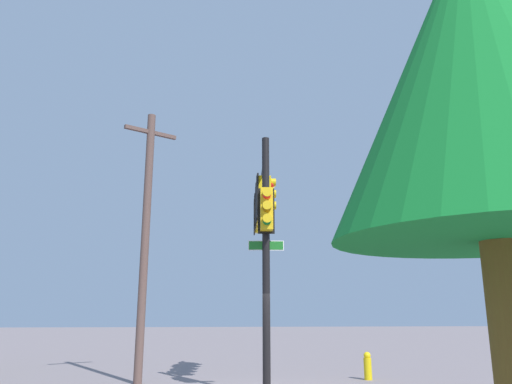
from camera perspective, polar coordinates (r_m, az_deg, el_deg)
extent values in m
cylinder|color=black|center=(12.98, 1.18, -7.87)|extent=(0.20, 0.20, 6.73)
cylinder|color=black|center=(15.71, 0.71, 1.04)|extent=(4.55, 0.42, 0.14)
cylinder|color=black|center=(14.37, 0.93, 0.39)|extent=(2.08, 0.21, 1.07)
cube|color=#E1B70F|center=(14.12, 0.97, -0.40)|extent=(0.33, 0.37, 1.10)
cube|color=black|center=(14.11, 0.16, -0.39)|extent=(0.44, 0.05, 1.22)
sphere|color=#FF2018|center=(14.22, 1.77, 0.92)|extent=(0.22, 0.22, 0.22)
cylinder|color=#E1B70F|center=(14.24, 2.01, 1.10)|extent=(0.23, 0.14, 0.23)
sphere|color=#855607|center=(14.14, 1.78, -0.42)|extent=(0.22, 0.22, 0.22)
cylinder|color=#E1B70F|center=(14.16, 2.02, -0.23)|extent=(0.23, 0.14, 0.23)
sphere|color=#0B621E|center=(14.07, 1.79, -1.76)|extent=(0.22, 0.22, 0.22)
cylinder|color=#E1B70F|center=(14.08, 2.03, -1.57)|extent=(0.23, 0.14, 0.23)
cube|color=gold|center=(14.93, 0.82, -1.14)|extent=(0.33, 0.37, 1.10)
cube|color=black|center=(14.91, 0.06, -1.12)|extent=(0.44, 0.05, 1.22)
sphere|color=#FF2018|center=(15.02, 1.58, 0.12)|extent=(0.22, 0.22, 0.22)
cylinder|color=gold|center=(15.04, 1.80, 0.30)|extent=(0.23, 0.14, 0.23)
sphere|color=#855607|center=(14.95, 1.59, -1.15)|extent=(0.22, 0.22, 0.22)
cylinder|color=gold|center=(14.96, 1.81, -0.97)|extent=(0.23, 0.14, 0.23)
sphere|color=#0B621E|center=(14.88, 1.59, -2.42)|extent=(0.22, 0.22, 0.22)
cylinder|color=gold|center=(14.89, 1.82, -2.24)|extent=(0.23, 0.14, 0.23)
cube|color=gold|center=(15.74, 0.69, -1.79)|extent=(0.35, 0.39, 1.10)
cube|color=black|center=(15.73, -0.04, -1.79)|extent=(0.44, 0.08, 1.22)
sphere|color=#FF2018|center=(15.81, 1.41, -0.59)|extent=(0.22, 0.22, 0.22)
cylinder|color=gold|center=(15.83, 1.63, -0.41)|extent=(0.24, 0.16, 0.23)
sphere|color=#855607|center=(15.74, 1.42, -1.79)|extent=(0.22, 0.22, 0.22)
cylinder|color=gold|center=(15.75, 1.63, -1.62)|extent=(0.24, 0.16, 0.23)
sphere|color=#0B621E|center=(15.67, 1.42, -3.01)|extent=(0.22, 0.22, 0.22)
cylinder|color=gold|center=(15.69, 1.64, -2.83)|extent=(0.24, 0.16, 0.23)
cube|color=gold|center=(16.55, 0.57, -2.38)|extent=(0.34, 0.38, 1.10)
cube|color=black|center=(16.54, -0.12, -2.38)|extent=(0.44, 0.07, 1.22)
sphere|color=#FF2018|center=(16.63, 1.26, -1.24)|extent=(0.22, 0.22, 0.22)
cylinder|color=gold|center=(16.64, 1.46, -1.07)|extent=(0.24, 0.15, 0.23)
sphere|color=#855607|center=(16.56, 1.26, -2.39)|extent=(0.22, 0.22, 0.22)
cylinder|color=gold|center=(16.57, 1.47, -2.22)|extent=(0.24, 0.15, 0.23)
sphere|color=#0B621E|center=(16.49, 1.27, -3.55)|extent=(0.22, 0.22, 0.22)
cylinder|color=gold|center=(16.50, 1.47, -3.38)|extent=(0.24, 0.15, 0.23)
cube|color=yellow|center=(17.36, 0.46, -2.92)|extent=(0.35, 0.38, 1.10)
cube|color=black|center=(17.35, -0.20, -2.92)|extent=(0.44, 0.07, 1.22)
sphere|color=#FF2018|center=(17.43, 1.12, -1.82)|extent=(0.22, 0.22, 0.22)
cylinder|color=yellow|center=(17.44, 1.31, -1.67)|extent=(0.24, 0.16, 0.23)
sphere|color=#855607|center=(17.36, 1.12, -2.92)|extent=(0.22, 0.22, 0.22)
cylinder|color=yellow|center=(17.37, 1.32, -2.76)|extent=(0.24, 0.16, 0.23)
sphere|color=#0B621E|center=(17.30, 1.13, -4.03)|extent=(0.22, 0.22, 0.22)
cylinder|color=yellow|center=(17.31, 1.32, -3.87)|extent=(0.24, 0.16, 0.23)
cube|color=gold|center=(12.83, 1.23, -2.02)|extent=(0.38, 0.34, 1.10)
cube|color=black|center=(13.03, 1.18, -2.20)|extent=(0.07, 0.44, 1.22)
sphere|color=#FF2018|center=(12.71, 1.26, -0.33)|extent=(0.22, 0.22, 0.22)
cylinder|color=gold|center=(12.67, 1.28, -0.05)|extent=(0.15, 0.24, 0.23)
sphere|color=#855607|center=(12.64, 1.27, -1.83)|extent=(0.22, 0.22, 0.22)
cylinder|color=gold|center=(12.59, 1.29, -1.56)|extent=(0.15, 0.24, 0.23)
sphere|color=#0B621E|center=(12.57, 1.28, -3.35)|extent=(0.22, 0.22, 0.22)
cylinder|color=gold|center=(12.52, 1.29, -3.08)|extent=(0.15, 0.24, 0.23)
cube|color=white|center=(16.01, 0.68, 1.87)|extent=(0.94, 0.08, 0.26)
cube|color=#126837|center=(16.01, 0.68, 1.87)|extent=(0.90, 0.09, 0.22)
cube|color=white|center=(13.03, 1.17, -6.21)|extent=(0.08, 0.94, 0.26)
cube|color=#1C6B22|center=(13.03, 1.17, -6.21)|extent=(0.09, 0.90, 0.22)
cylinder|color=brown|center=(15.82, -12.71, -5.55)|extent=(0.25, 0.25, 8.40)
cube|color=brown|center=(16.69, -12.06, 6.76)|extent=(1.04, 1.60, 0.12)
cylinder|color=yellow|center=(16.65, 12.80, -19.32)|extent=(0.24, 0.24, 0.65)
sphere|color=yellow|center=(16.61, 12.73, -17.96)|extent=(0.22, 0.22, 0.22)
cylinder|color=#ECB709|center=(16.78, 12.63, -19.17)|extent=(0.12, 0.10, 0.10)
cone|color=#14772B|center=(5.40, 24.55, 12.68)|extent=(3.01, 3.01, 3.34)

